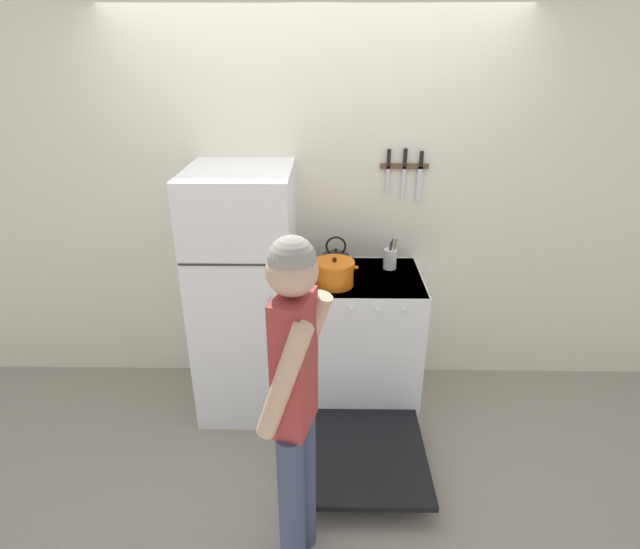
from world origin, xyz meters
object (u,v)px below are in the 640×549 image
stove_range (359,343)px  utensil_jar (390,258)px  dutch_oven_pot (334,273)px  person (295,399)px  tea_kettle (336,259)px  refrigerator (246,295)px

stove_range → utensil_jar: (0.19, 0.17, 0.55)m
dutch_oven_pot → stove_range: bearing=26.2°
dutch_oven_pot → person: size_ratio=0.17×
person → stove_range: bearing=-0.5°
utensil_jar → tea_kettle: bearing=-179.0°
refrigerator → tea_kettle: 0.63m
tea_kettle → stove_range: bearing=-45.8°
tea_kettle → person: person is taller
stove_range → tea_kettle: 0.59m
person → dutch_oven_pot: bearing=6.8°
tea_kettle → person: bearing=-97.9°
stove_range → dutch_oven_pot: 0.59m
stove_range → person: 1.33m
stove_range → dutch_oven_pot: size_ratio=4.82×
dutch_oven_pot → utensil_jar: size_ratio=1.18×
dutch_oven_pot → utensil_jar: (0.37, 0.26, -0.01)m
utensil_jar → person: person is taller
refrigerator → person: size_ratio=0.98×
refrigerator → utensil_jar: 0.97m
stove_range → utensil_jar: size_ratio=5.67×
refrigerator → utensil_jar: size_ratio=6.67×
stove_range → dutch_oven_pot: (-0.17, -0.09, 0.55)m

